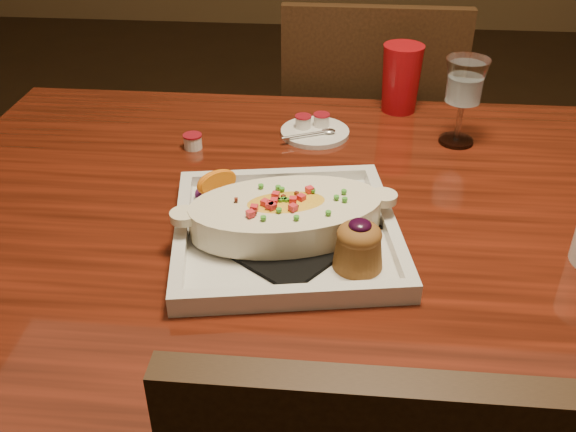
# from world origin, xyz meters

# --- Properties ---
(table) EXTENTS (1.50, 0.90, 0.75)m
(table) POSITION_xyz_m (0.00, 0.00, 0.65)
(table) COLOR maroon
(table) RESTS_ON floor
(chair_far) EXTENTS (0.42, 0.42, 0.93)m
(chair_far) POSITION_xyz_m (-0.00, 0.63, 0.51)
(chair_far) COLOR black
(chair_far) RESTS_ON floor
(plate) EXTENTS (0.37, 0.37, 0.08)m
(plate) POSITION_xyz_m (-0.13, -0.08, 0.78)
(plate) COLOR silver
(plate) RESTS_ON table
(goblet) EXTENTS (0.08, 0.08, 0.16)m
(goblet) POSITION_xyz_m (0.15, 0.26, 0.86)
(goblet) COLOR silver
(goblet) RESTS_ON table
(saucer) EXTENTS (0.13, 0.13, 0.09)m
(saucer) POSITION_xyz_m (-0.12, 0.27, 0.76)
(saucer) COLOR silver
(saucer) RESTS_ON table
(creamer_loose) EXTENTS (0.03, 0.03, 0.03)m
(creamer_loose) POSITION_xyz_m (-0.33, 0.19, 0.76)
(creamer_loose) COLOR silver
(creamer_loose) RESTS_ON table
(red_tumbler) EXTENTS (0.08, 0.08, 0.14)m
(red_tumbler) POSITION_xyz_m (0.05, 0.40, 0.82)
(red_tumbler) COLOR #A50B13
(red_tumbler) RESTS_ON table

